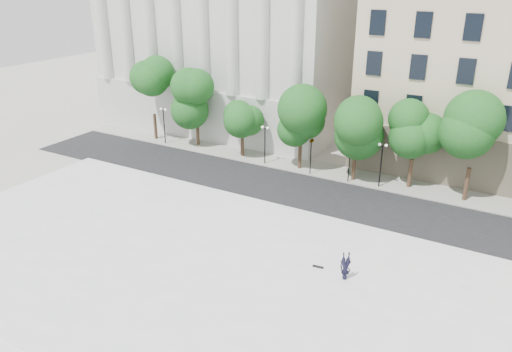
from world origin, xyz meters
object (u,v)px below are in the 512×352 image
object	(u,v)px
traffic_light_east	(351,145)
skateboard	(318,267)
traffic_light_west	(311,138)
person_lying	(345,275)

from	to	relation	value
traffic_light_east	skateboard	distance (m)	16.31
traffic_light_west	traffic_light_east	distance (m)	3.92
person_lying	skateboard	size ratio (longest dim) A/B	2.60
person_lying	skateboard	distance (m)	2.05
traffic_light_west	person_lying	size ratio (longest dim) A/B	2.24
traffic_light_east	person_lying	size ratio (longest dim) A/B	2.25
traffic_light_east	skateboard	world-z (taller)	traffic_light_east
traffic_light_west	traffic_light_east	xyz separation A→B (m)	(3.92, 0.00, 0.01)
traffic_light_west	skateboard	size ratio (longest dim) A/B	5.83
traffic_light_west	skateboard	distance (m)	17.60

